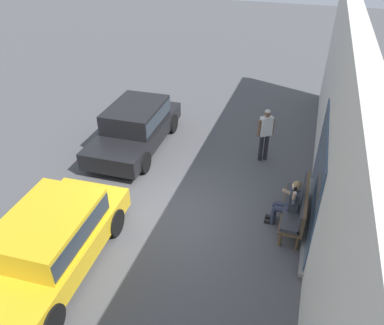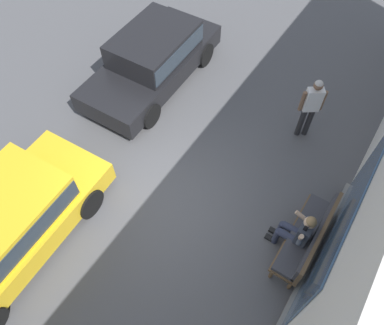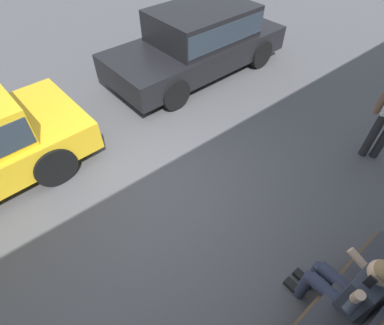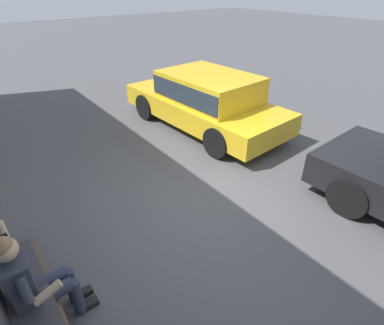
{
  "view_description": "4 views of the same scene",
  "coord_description": "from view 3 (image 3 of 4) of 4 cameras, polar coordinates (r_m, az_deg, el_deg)",
  "views": [
    {
      "loc": [
        6.85,
        2.6,
        6.4
      ],
      "look_at": [
        -0.8,
        0.12,
        1.13
      ],
      "focal_mm": 35.0,
      "sensor_mm": 36.0,
      "label": 1
    },
    {
      "loc": [
        2.99,
        2.6,
        7.18
      ],
      "look_at": [
        -0.56,
        0.27,
        0.99
      ],
      "focal_mm": 35.0,
      "sensor_mm": 36.0,
      "label": 2
    },
    {
      "loc": [
        1.44,
        2.6,
        3.69
      ],
      "look_at": [
        -0.16,
        0.64,
        1.06
      ],
      "focal_mm": 28.0,
      "sensor_mm": 36.0,
      "label": 3
    },
    {
      "loc": [
        -2.97,
        2.6,
        3.23
      ],
      "look_at": [
        -0.4,
        0.61,
        1.24
      ],
      "focal_mm": 28.0,
      "sensor_mm": 36.0,
      "label": 4
    }
  ],
  "objects": [
    {
      "name": "person_on_phone",
      "position": [
        3.56,
        27.66,
        -20.2
      ],
      "size": [
        0.73,
        0.74,
        1.33
      ],
      "color": "#2D3347",
      "rests_on": "ground_plane"
    },
    {
      "name": "ground_plane",
      "position": [
        4.74,
        -6.44,
        -5.51
      ],
      "size": [
        60.0,
        60.0,
        0.0
      ],
      "primitive_type": "plane",
      "color": "#4C4C4F"
    },
    {
      "name": "bench",
      "position": [
        3.73,
        30.65,
        -22.09
      ],
      "size": [
        1.9,
        0.55,
        1.0
      ],
      "color": "brown",
      "rests_on": "ground_plane"
    },
    {
      "name": "parked_car_near",
      "position": [
        7.3,
        1.36,
        22.51
      ],
      "size": [
        4.29,
        1.97,
        1.41
      ],
      "color": "black",
      "rests_on": "ground_plane"
    }
  ]
}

